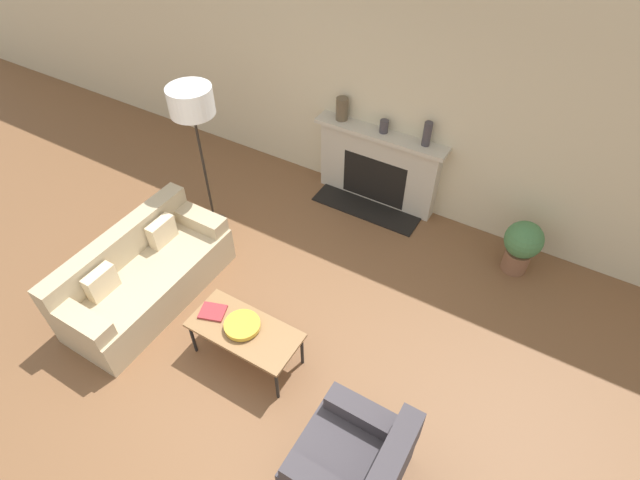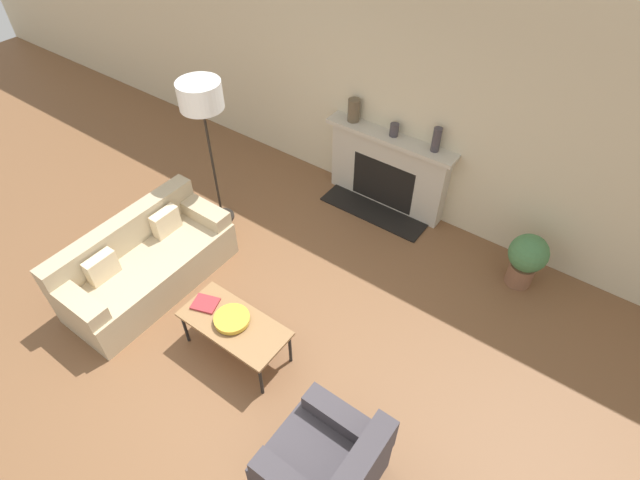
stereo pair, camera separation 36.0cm
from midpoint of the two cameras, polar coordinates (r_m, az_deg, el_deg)
name	(u,v)px [view 2 (the right image)]	position (r m, az deg, el deg)	size (l,w,h in m)	color
ground_plane	(222,362)	(5.08, -9.05, -13.69)	(18.00, 18.00, 0.00)	brown
wall_back	(399,97)	(6.03, 10.83, 15.73)	(18.00, 0.06, 2.90)	beige
fireplace	(387,171)	(6.41, 9.27, 7.72)	(1.69, 0.59, 1.02)	beige
couch	(146,264)	(5.67, -17.58, -2.66)	(0.82, 1.87, 0.79)	tan
armchair_near	(326,466)	(4.26, 3.30, -24.53)	(0.82, 0.83, 0.80)	#423D42
coffee_table	(234,325)	(4.79, -7.64, -9.73)	(1.06, 0.50, 0.45)	olive
bowl	(232,319)	(4.74, -7.88, -9.00)	(0.34, 0.34, 0.06)	gold
book	(205,304)	(4.93, -10.94, -7.22)	(0.29, 0.26, 0.02)	#9E2D33
floor_lamp	(201,102)	(5.56, -11.55, 15.12)	(0.48, 0.48, 1.86)	black
mantel_vase_left	(354,110)	(6.27, 5.57, 14.51)	(0.15, 0.15, 0.29)	brown
mantel_vase_center_left	(394,130)	(6.08, 10.20, 12.25)	(0.11, 0.11, 0.16)	#3D383D
mantel_vase_center_right	(436,140)	(5.88, 14.92, 10.98)	(0.10, 0.10, 0.29)	#3D383D
potted_plant	(527,258)	(5.87, 24.19, -1.94)	(0.42, 0.42, 0.67)	brown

